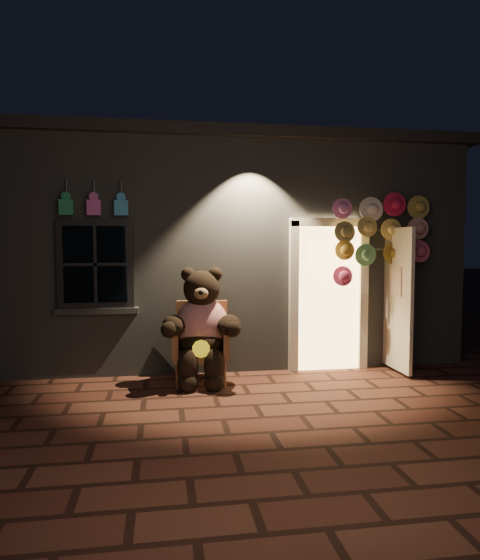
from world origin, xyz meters
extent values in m
plane|color=#582F21|center=(0.00, 0.00, 0.00)|extent=(60.00, 60.00, 0.00)
cube|color=slate|center=(0.00, 4.00, 1.65)|extent=(7.00, 5.00, 3.30)
cube|color=black|center=(0.00, 4.00, 3.38)|extent=(7.30, 5.30, 0.16)
cube|color=black|center=(-1.90, 1.46, 1.55)|extent=(1.00, 0.10, 1.20)
cube|color=black|center=(-1.90, 1.43, 1.55)|extent=(0.82, 0.06, 1.02)
cube|color=slate|center=(-1.90, 1.46, 0.92)|extent=(1.10, 0.14, 0.08)
cube|color=#FFC972|center=(1.35, 1.48, 1.05)|extent=(0.92, 0.10, 2.10)
cube|color=beige|center=(0.83, 1.44, 1.05)|extent=(0.12, 0.12, 2.20)
cube|color=beige|center=(1.87, 1.44, 1.05)|extent=(0.12, 0.12, 2.20)
cube|color=beige|center=(1.35, 1.44, 2.13)|extent=(1.16, 0.12, 0.12)
cube|color=beige|center=(2.25, 1.10, 1.05)|extent=(0.05, 0.80, 2.00)
cube|color=#238156|center=(-2.25, 1.38, 2.30)|extent=(0.18, 0.07, 0.20)
cylinder|color=#59595E|center=(-2.25, 1.44, 2.55)|extent=(0.02, 0.02, 0.25)
cube|color=#C651A3|center=(-1.90, 1.38, 2.30)|extent=(0.18, 0.07, 0.20)
cylinder|color=#59595E|center=(-1.90, 1.44, 2.55)|extent=(0.02, 0.02, 0.25)
cube|color=#3892C5|center=(-1.55, 1.38, 2.30)|extent=(0.18, 0.07, 0.20)
cylinder|color=#59595E|center=(-1.55, 1.44, 2.55)|extent=(0.02, 0.02, 0.25)
cube|color=brown|center=(-0.52, 1.03, 0.36)|extent=(0.75, 0.71, 0.10)
cube|color=brown|center=(-0.49, 1.33, 0.71)|extent=(0.69, 0.15, 0.69)
cube|color=brown|center=(-0.85, 1.05, 0.56)|extent=(0.14, 0.59, 0.39)
cube|color=brown|center=(-0.20, 0.98, 0.56)|extent=(0.14, 0.59, 0.39)
cylinder|color=brown|center=(-0.85, 0.79, 0.16)|extent=(0.05, 0.05, 0.31)
cylinder|color=brown|center=(-0.26, 0.73, 0.16)|extent=(0.05, 0.05, 0.31)
cylinder|color=brown|center=(-0.79, 1.34, 0.16)|extent=(0.05, 0.05, 0.31)
cylinder|color=brown|center=(-0.20, 1.28, 0.16)|extent=(0.05, 0.05, 0.31)
ellipsoid|color=red|center=(-0.51, 1.09, 0.75)|extent=(0.76, 0.64, 0.74)
ellipsoid|color=black|center=(-0.52, 1.01, 0.54)|extent=(0.63, 0.55, 0.35)
sphere|color=black|center=(-0.52, 1.04, 1.24)|extent=(0.52, 0.52, 0.48)
sphere|color=black|center=(-0.69, 1.09, 1.43)|extent=(0.19, 0.19, 0.19)
sphere|color=black|center=(-0.34, 1.05, 1.43)|extent=(0.19, 0.19, 0.19)
ellipsoid|color=olive|center=(-0.54, 0.82, 1.20)|extent=(0.20, 0.15, 0.15)
ellipsoid|color=black|center=(-0.89, 0.90, 0.78)|extent=(0.38, 0.53, 0.27)
ellipsoid|color=black|center=(-0.19, 0.82, 0.78)|extent=(0.45, 0.55, 0.27)
ellipsoid|color=black|center=(-0.72, 0.72, 0.29)|extent=(0.27, 0.27, 0.46)
ellipsoid|color=black|center=(-0.39, 0.68, 0.29)|extent=(0.27, 0.27, 0.46)
sphere|color=black|center=(-0.73, 0.65, 0.10)|extent=(0.25, 0.25, 0.25)
sphere|color=black|center=(-0.40, 0.62, 0.10)|extent=(0.25, 0.25, 0.25)
cylinder|color=yellow|center=(-0.55, 0.70, 0.52)|extent=(0.24, 0.12, 0.22)
cylinder|color=#59595E|center=(2.61, 1.38, 1.24)|extent=(0.04, 0.04, 2.49)
cylinder|color=#59595E|center=(2.34, 1.36, 2.30)|extent=(1.11, 0.03, 0.03)
cylinder|color=#59595E|center=(2.34, 1.36, 2.03)|extent=(1.11, 0.03, 0.03)
cylinder|color=#59595E|center=(2.34, 1.36, 1.75)|extent=(1.11, 0.03, 0.03)
cylinder|color=#D270AE|center=(1.50, 1.30, 2.35)|extent=(0.31, 0.11, 0.32)
cylinder|color=white|center=(1.87, 1.27, 2.35)|extent=(0.31, 0.11, 0.32)
cylinder|color=#DE1B45|center=(2.24, 1.24, 2.35)|extent=(0.31, 0.11, 0.32)
cylinder|color=#B29843|center=(2.61, 1.30, 2.35)|extent=(0.31, 0.11, 0.32)
cylinder|color=olive|center=(1.50, 1.27, 2.03)|extent=(0.31, 0.11, 0.32)
cylinder|color=#D5B75B|center=(1.87, 1.24, 2.03)|extent=(0.31, 0.11, 0.32)
cylinder|color=#EDCF64|center=(2.24, 1.30, 2.03)|extent=(0.31, 0.11, 0.32)
cylinder|color=#E1938B|center=(2.61, 1.27, 2.03)|extent=(0.31, 0.11, 0.32)
cylinder|color=gold|center=(1.50, 1.24, 1.70)|extent=(0.31, 0.11, 0.32)
cylinder|color=#61AA72|center=(1.87, 1.30, 1.70)|extent=(0.31, 0.11, 0.32)
cylinder|color=olive|center=(2.24, 1.27, 1.70)|extent=(0.31, 0.11, 0.32)
cylinder|color=#ED587D|center=(2.61, 1.24, 1.70)|extent=(0.31, 0.11, 0.32)
cylinder|color=#A73158|center=(1.50, 1.30, 1.38)|extent=(0.31, 0.11, 0.32)
camera|label=1|loc=(-1.03, -5.43, 1.81)|focal=32.00mm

